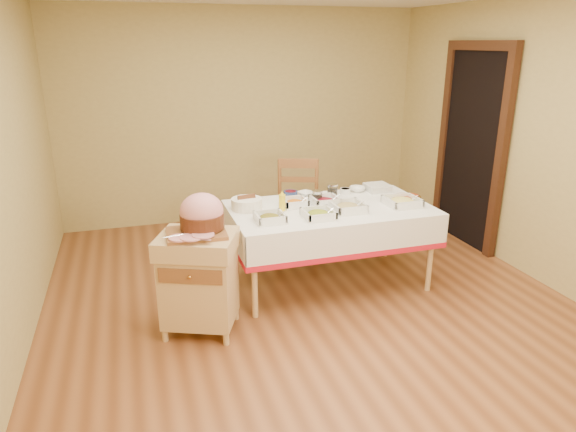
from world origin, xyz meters
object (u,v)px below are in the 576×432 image
(ham_on_board, at_px, (201,216))
(preserve_jar_left, at_px, (317,198))
(dining_chair, at_px, (298,208))
(dining_table, at_px, (330,224))
(mustard_bottle, at_px, (282,202))
(preserve_jar_right, at_px, (332,191))
(bread_basket, at_px, (247,204))
(plate_stack, at_px, (377,188))
(brass_platter, at_px, (405,198))
(butcher_cart, at_px, (199,277))

(ham_on_board, xyz_separation_m, preserve_jar_left, (1.15, 0.58, -0.12))
(dining_chair, height_order, preserve_jar_left, dining_chair)
(dining_table, bearing_deg, preserve_jar_left, 120.80)
(mustard_bottle, bearing_deg, preserve_jar_left, 15.86)
(dining_chair, bearing_deg, preserve_jar_right, -66.92)
(bread_basket, bearing_deg, preserve_jar_right, 7.58)
(preserve_jar_left, relative_size, plate_stack, 0.55)
(dining_chair, relative_size, ham_on_board, 2.19)
(preserve_jar_right, distance_m, mustard_bottle, 0.63)
(dining_table, height_order, bread_basket, bread_basket)
(dining_chair, height_order, mustard_bottle, dining_chair)
(preserve_jar_left, bearing_deg, preserve_jar_right, 34.65)
(preserve_jar_right, xyz_separation_m, brass_platter, (0.63, -0.28, -0.04))
(dining_table, height_order, plate_stack, plate_stack)
(butcher_cart, bearing_deg, dining_chair, 45.49)
(preserve_jar_right, bearing_deg, plate_stack, 8.48)
(dining_chair, relative_size, preserve_jar_left, 8.20)
(preserve_jar_right, bearing_deg, ham_on_board, -151.79)
(preserve_jar_right, bearing_deg, preserve_jar_left, -145.35)
(butcher_cart, height_order, preserve_jar_left, preserve_jar_left)
(dining_chair, xyz_separation_m, preserve_jar_left, (-0.01, -0.61, 0.29))
(ham_on_board, relative_size, bread_basket, 1.69)
(ham_on_board, bearing_deg, dining_chair, 45.76)
(preserve_jar_left, distance_m, bread_basket, 0.66)
(butcher_cart, xyz_separation_m, mustard_bottle, (0.83, 0.52, 0.38))
(mustard_bottle, relative_size, bread_basket, 0.66)
(preserve_jar_left, distance_m, mustard_bottle, 0.39)
(mustard_bottle, relative_size, brass_platter, 0.57)
(butcher_cart, xyz_separation_m, ham_on_board, (0.05, 0.04, 0.48))
(preserve_jar_left, xyz_separation_m, brass_platter, (0.84, -0.13, -0.04))
(dining_table, distance_m, mustard_bottle, 0.51)
(bread_basket, bearing_deg, preserve_jar_left, -2.52)
(mustard_bottle, height_order, plate_stack, mustard_bottle)
(dining_chair, xyz_separation_m, bread_basket, (-0.67, -0.58, 0.29))
(mustard_bottle, bearing_deg, dining_table, -3.41)
(dining_chair, bearing_deg, plate_stack, -28.31)
(mustard_bottle, bearing_deg, brass_platter, -1.31)
(butcher_cart, xyz_separation_m, bread_basket, (0.54, 0.65, 0.35))
(dining_chair, relative_size, mustard_bottle, 5.56)
(ham_on_board, bearing_deg, dining_table, 20.22)
(dining_chair, relative_size, preserve_jar_right, 7.73)
(butcher_cart, bearing_deg, dining_table, 20.99)
(dining_chair, bearing_deg, brass_platter, -41.87)
(dining_table, height_order, mustard_bottle, mustard_bottle)
(dining_table, bearing_deg, dining_chair, 95.14)
(dining_chair, bearing_deg, butcher_cart, -134.51)
(butcher_cart, distance_m, plate_stack, 2.13)
(dining_table, xyz_separation_m, brass_platter, (0.76, -0.00, 0.18))
(dining_table, bearing_deg, ham_on_board, -159.78)
(butcher_cart, height_order, preserve_jar_right, preserve_jar_right)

